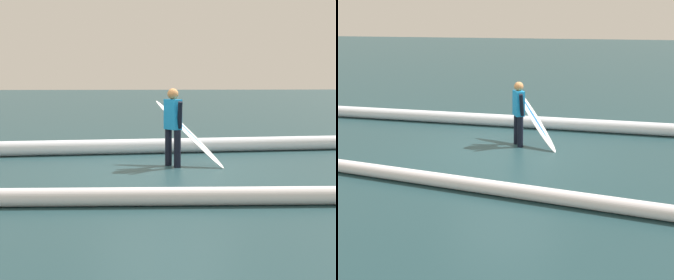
{
  "view_description": "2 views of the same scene",
  "coord_description": "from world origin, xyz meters",
  "views": [
    {
      "loc": [
        0.52,
        8.8,
        1.74
      ],
      "look_at": [
        -0.03,
        0.7,
        0.69
      ],
      "focal_mm": 50.75,
      "sensor_mm": 36.0,
      "label": 1
    },
    {
      "loc": [
        -2.79,
        8.59,
        2.88
      ],
      "look_at": [
        -0.34,
        0.9,
        0.54
      ],
      "focal_mm": 43.28,
      "sensor_mm": 36.0,
      "label": 2
    }
  ],
  "objects": [
    {
      "name": "surfer",
      "position": [
        -0.2,
        -0.51,
        0.87
      ],
      "size": [
        0.36,
        0.58,
        1.55
      ],
      "rotation": [
        0.0,
        0.0,
        2.18
      ],
      "color": "black",
      "rests_on": "ground_plane"
    },
    {
      "name": "ground_plane",
      "position": [
        0.0,
        0.0,
        0.0
      ],
      "size": [
        136.17,
        136.17,
        0.0
      ],
      "primitive_type": "plane",
      "color": "#1E3C42"
    },
    {
      "name": "wave_crest_foreground",
      "position": [
        -0.38,
        -2.28,
        0.17
      ],
      "size": [
        18.28,
        1.64,
        0.34
      ],
      "primitive_type": "cylinder",
      "rotation": [
        0.0,
        1.57,
        0.07
      ],
      "color": "white",
      "rests_on": "ground_plane"
    },
    {
      "name": "surfboard",
      "position": [
        -0.54,
        -0.75,
        0.64
      ],
      "size": [
        1.46,
        1.28,
        1.31
      ],
      "color": "white",
      "rests_on": "ground_plane"
    },
    {
      "name": "wave_crest_midground",
      "position": [
        -2.18,
        2.52,
        0.13
      ],
      "size": [
        18.04,
        0.95,
        0.26
      ],
      "primitive_type": "cylinder",
      "rotation": [
        0.0,
        1.57,
        -0.04
      ],
      "color": "white",
      "rests_on": "ground_plane"
    }
  ]
}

